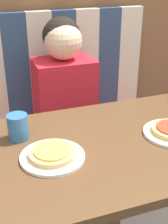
{
  "coord_description": "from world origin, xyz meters",
  "views": [
    {
      "loc": [
        -0.45,
        -0.93,
        1.4
      ],
      "look_at": [
        0.0,
        0.33,
        0.76
      ],
      "focal_mm": 50.0,
      "sensor_mm": 36.0,
      "label": 1
    }
  ],
  "objects_px": {
    "plate_left": "(52,157)",
    "person": "(64,81)",
    "pizza_left": "(52,153)",
    "drinking_cup": "(18,127)"
  },
  "relations": [
    {
      "from": "plate_left",
      "to": "pizza_left",
      "type": "relative_size",
      "value": 1.38
    },
    {
      "from": "person",
      "to": "drinking_cup",
      "type": "distance_m",
      "value": 0.61
    },
    {
      "from": "person",
      "to": "pizza_left",
      "type": "bearing_deg",
      "value": -109.71
    },
    {
      "from": "plate_left",
      "to": "person",
      "type": "bearing_deg",
      "value": 70.29
    },
    {
      "from": "person",
      "to": "plate_left",
      "type": "xyz_separation_m",
      "value": [
        -0.25,
        -0.69,
        -0.02
      ]
    },
    {
      "from": "person",
      "to": "pizza_left",
      "type": "distance_m",
      "value": 0.73
    },
    {
      "from": "person",
      "to": "drinking_cup",
      "type": "xyz_separation_m",
      "value": [
        -0.34,
        -0.51,
        0.03
      ]
    },
    {
      "from": "plate_left",
      "to": "pizza_left",
      "type": "xyz_separation_m",
      "value": [
        0.0,
        0.0,
        0.02
      ]
    },
    {
      "from": "plate_left",
      "to": "drinking_cup",
      "type": "bearing_deg",
      "value": 116.7
    },
    {
      "from": "plate_left",
      "to": "drinking_cup",
      "type": "xyz_separation_m",
      "value": [
        -0.09,
        0.18,
        0.04
      ]
    }
  ]
}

